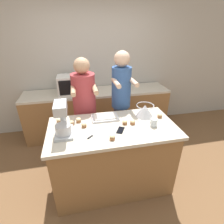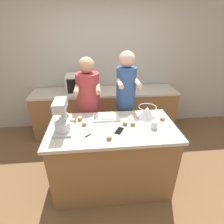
% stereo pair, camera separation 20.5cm
% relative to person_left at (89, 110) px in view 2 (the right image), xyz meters
% --- Properties ---
extents(ground_plane, '(16.00, 16.00, 0.00)m').
position_rel_person_left_xyz_m(ground_plane, '(0.29, -0.63, -0.89)').
color(ground_plane, brown).
extents(back_wall, '(10.00, 0.06, 2.70)m').
position_rel_person_left_xyz_m(back_wall, '(0.29, 1.14, 0.46)').
color(back_wall, '#B2ADA3').
rests_on(back_wall, ground_plane).
extents(island_counter, '(1.56, 0.80, 0.96)m').
position_rel_person_left_xyz_m(island_counter, '(0.29, -0.63, -0.41)').
color(island_counter, olive).
rests_on(island_counter, ground_plane).
extents(back_counter, '(2.80, 0.60, 0.91)m').
position_rel_person_left_xyz_m(back_counter, '(0.29, 0.79, -0.43)').
color(back_counter, olive).
rests_on(back_counter, ground_plane).
extents(person_left, '(0.35, 0.51, 1.68)m').
position_rel_person_left_xyz_m(person_left, '(0.00, 0.00, 0.00)').
color(person_left, brown).
rests_on(person_left, ground_plane).
extents(person_right, '(0.31, 0.48, 1.75)m').
position_rel_person_left_xyz_m(person_right, '(0.56, -0.00, 0.06)').
color(person_right, '#33384C').
rests_on(person_right, ground_plane).
extents(stand_mixer, '(0.20, 0.30, 0.39)m').
position_rel_person_left_xyz_m(stand_mixer, '(-0.28, -0.67, 0.24)').
color(stand_mixer, '#B2B7BC').
rests_on(stand_mixer, island_counter).
extents(mixing_bowl, '(0.24, 0.24, 0.17)m').
position_rel_person_left_xyz_m(mixing_bowl, '(0.77, -0.46, 0.16)').
color(mixing_bowl, '#BCBCC1').
rests_on(mixing_bowl, island_counter).
extents(baking_tray, '(0.35, 0.22, 0.04)m').
position_rel_person_left_xyz_m(baking_tray, '(0.24, -0.40, 0.09)').
color(baking_tray, silver).
rests_on(baking_tray, island_counter).
extents(microwave_oven, '(0.46, 0.36, 0.33)m').
position_rel_person_left_xyz_m(microwave_oven, '(-0.20, 0.79, 0.18)').
color(microwave_oven, silver).
rests_on(microwave_oven, back_counter).
extents(cell_phone, '(0.13, 0.16, 0.01)m').
position_rel_person_left_xyz_m(cell_phone, '(0.36, -0.73, 0.07)').
color(cell_phone, black).
rests_on(cell_phone, island_counter).
extents(drinking_glass, '(0.08, 0.08, 0.10)m').
position_rel_person_left_xyz_m(drinking_glass, '(0.79, -0.72, 0.12)').
color(drinking_glass, silver).
rests_on(drinking_glass, island_counter).
extents(knife, '(0.17, 0.16, 0.01)m').
position_rel_person_left_xyz_m(knife, '(0.04, -0.76, 0.07)').
color(knife, '#BCBCC1').
rests_on(knife, island_counter).
extents(cupcake_0, '(0.06, 0.06, 0.06)m').
position_rel_person_left_xyz_m(cupcake_0, '(-0.30, -0.31, 0.10)').
color(cupcake_0, '#9E6038').
rests_on(cupcake_0, island_counter).
extents(cupcake_1, '(0.06, 0.06, 0.06)m').
position_rel_person_left_xyz_m(cupcake_1, '(0.55, -0.62, 0.10)').
color(cupcake_1, '#9E6038').
rests_on(cupcake_1, island_counter).
extents(cupcake_2, '(0.06, 0.06, 0.06)m').
position_rel_person_left_xyz_m(cupcake_2, '(0.23, -0.88, 0.10)').
color(cupcake_2, '#9E6038').
rests_on(cupcake_2, island_counter).
extents(cupcake_3, '(0.06, 0.06, 0.06)m').
position_rel_person_left_xyz_m(cupcake_3, '(-0.20, -0.48, 0.10)').
color(cupcake_3, '#9E6038').
rests_on(cupcake_3, island_counter).
extents(cupcake_4, '(0.06, 0.06, 0.06)m').
position_rel_person_left_xyz_m(cupcake_4, '(0.45, -0.60, 0.10)').
color(cupcake_4, '#9E6038').
rests_on(cupcake_4, island_counter).
extents(cupcake_5, '(0.06, 0.06, 0.06)m').
position_rel_person_left_xyz_m(cupcake_5, '(0.96, -0.53, 0.10)').
color(cupcake_5, '#9E6038').
rests_on(cupcake_5, island_counter).
extents(cupcake_6, '(0.06, 0.06, 0.06)m').
position_rel_person_left_xyz_m(cupcake_6, '(-0.35, -0.39, 0.10)').
color(cupcake_6, '#9E6038').
rests_on(cupcake_6, island_counter).
extents(cupcake_7, '(0.06, 0.06, 0.06)m').
position_rel_person_left_xyz_m(cupcake_7, '(-0.11, -0.43, 0.10)').
color(cupcake_7, '#9E6038').
rests_on(cupcake_7, island_counter).
extents(cupcake_8, '(0.06, 0.06, 0.06)m').
position_rel_person_left_xyz_m(cupcake_8, '(-0.05, -0.56, 0.10)').
color(cupcake_8, '#9E6038').
rests_on(cupcake_8, island_counter).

